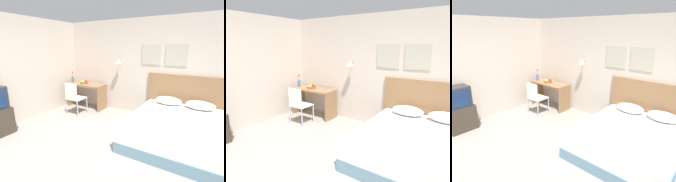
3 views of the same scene
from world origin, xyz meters
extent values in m
plane|color=gray|center=(0.00, 0.00, 0.00)|extent=(24.00, 24.00, 0.00)
cube|color=beige|center=(0.00, 2.64, 1.32)|extent=(5.52, 0.06, 2.65)
cube|color=#B7B29E|center=(0.35, 2.60, 1.70)|extent=(0.52, 0.02, 0.52)
cube|color=#B7B29E|center=(0.98, 2.60, 1.70)|extent=(0.52, 0.02, 0.52)
cylinder|color=#B2B2B7|center=(-0.55, 2.53, 1.55)|extent=(0.02, 0.16, 0.02)
cone|color=white|center=(-0.55, 2.44, 1.50)|extent=(0.17, 0.17, 0.12)
cube|color=#66899E|center=(1.29, 1.53, 0.11)|extent=(1.82, 2.04, 0.22)
cube|color=white|center=(1.29, 1.53, 0.37)|extent=(1.78, 2.00, 0.29)
cube|color=#8E6642|center=(1.29, 2.58, 0.62)|extent=(1.94, 0.06, 1.23)
ellipsoid|color=white|center=(0.94, 2.31, 0.61)|extent=(0.63, 0.38, 0.19)
ellipsoid|color=white|center=(1.65, 2.31, 0.61)|extent=(0.63, 0.38, 0.19)
cube|color=white|center=(1.33, 1.22, 0.54)|extent=(0.28, 0.32, 0.06)
cube|color=#8E6642|center=(-1.61, 2.27, 0.75)|extent=(1.22, 0.53, 0.03)
cube|color=#8E6642|center=(-2.20, 2.27, 0.37)|extent=(0.04, 0.49, 0.74)
cube|color=#8E6642|center=(-1.02, 2.27, 0.37)|extent=(0.04, 0.49, 0.74)
cube|color=white|center=(-1.51, 1.69, 0.46)|extent=(0.45, 0.45, 0.02)
cube|color=white|center=(-1.51, 1.48, 0.70)|extent=(0.42, 0.03, 0.46)
cylinder|color=#B7B7BC|center=(-1.72, 1.90, 0.22)|extent=(0.03, 0.03, 0.45)
cylinder|color=#B7B7BC|center=(-1.31, 1.90, 0.22)|extent=(0.03, 0.03, 0.45)
cylinder|color=#B7B7BC|center=(-1.72, 1.48, 0.22)|extent=(0.03, 0.03, 0.45)
cylinder|color=#B7B7BC|center=(-1.31, 1.48, 0.22)|extent=(0.03, 0.03, 0.45)
cylinder|color=brown|center=(-1.67, 2.25, 0.80)|extent=(0.24, 0.24, 0.05)
sphere|color=red|center=(-1.62, 2.27, 0.85)|extent=(0.09, 0.09, 0.09)
sphere|color=orange|center=(-1.71, 2.28, 0.85)|extent=(0.09, 0.09, 0.09)
ellipsoid|color=yellow|center=(-1.69, 2.21, 0.84)|extent=(0.17, 0.11, 0.06)
cylinder|color=#4C7099|center=(-2.12, 2.23, 0.87)|extent=(0.09, 0.09, 0.19)
cylinder|color=#3D7538|center=(-2.12, 2.23, 1.03)|extent=(0.01, 0.01, 0.14)
sphere|color=#DB3838|center=(-2.12, 2.23, 1.10)|extent=(0.06, 0.06, 0.06)
camera|label=1|loc=(1.82, -1.96, 1.92)|focal=28.00mm
camera|label=2|loc=(1.98, -1.76, 1.94)|focal=32.00mm
camera|label=3|loc=(2.58, -1.89, 2.35)|focal=32.00mm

